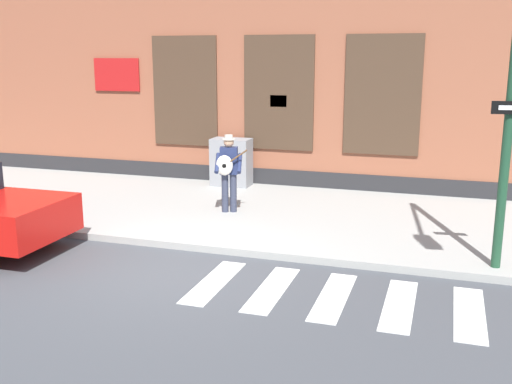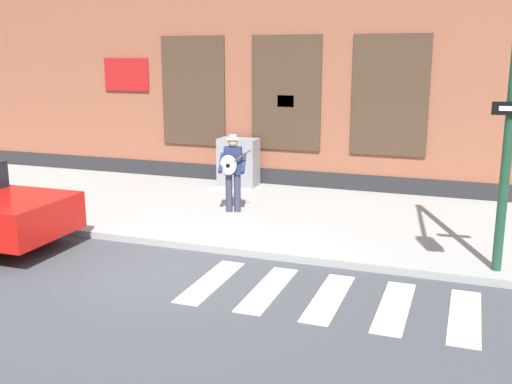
{
  "view_description": "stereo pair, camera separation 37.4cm",
  "coord_description": "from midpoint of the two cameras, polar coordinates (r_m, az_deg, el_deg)",
  "views": [
    {
      "loc": [
        4.23,
        -8.51,
        3.53
      ],
      "look_at": [
        1.04,
        1.37,
        1.13
      ],
      "focal_mm": 42.0,
      "sensor_mm": 36.0,
      "label": 1
    },
    {
      "loc": [
        4.58,
        -8.39,
        3.53
      ],
      "look_at": [
        1.04,
        1.37,
        1.13
      ],
      "focal_mm": 42.0,
      "sensor_mm": 36.0,
      "label": 2
    }
  ],
  "objects": [
    {
      "name": "sidewalk",
      "position": [
        13.45,
        -1.83,
        -1.92
      ],
      "size": [
        28.0,
        5.44,
        0.13
      ],
      "color": "#9E9E99",
      "rests_on": "ground"
    },
    {
      "name": "busker",
      "position": [
        13.01,
        -3.48,
        2.22
      ],
      "size": [
        0.77,
        0.64,
        1.7
      ],
      "color": "#33384C",
      "rests_on": "sidewalk"
    },
    {
      "name": "ground_plane",
      "position": [
        10.16,
        -9.1,
        -7.5
      ],
      "size": [
        160.0,
        160.0,
        0.0
      ],
      "primitive_type": "plane",
      "color": "#424449"
    },
    {
      "name": "utility_box",
      "position": [
        15.78,
        -3.05,
        2.86
      ],
      "size": [
        1.02,
        0.61,
        1.24
      ],
      "color": "gray",
      "rests_on": "sidewalk"
    },
    {
      "name": "crosswalk",
      "position": [
        9.01,
        9.23,
        -10.18
      ],
      "size": [
        5.2,
        1.9,
        0.01
      ],
      "color": "silver",
      "rests_on": "ground"
    },
    {
      "name": "building_backdrop",
      "position": [
        17.51,
        3.41,
        11.65
      ],
      "size": [
        28.0,
        4.06,
        6.25
      ],
      "color": "#99563D",
      "rests_on": "ground"
    }
  ]
}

